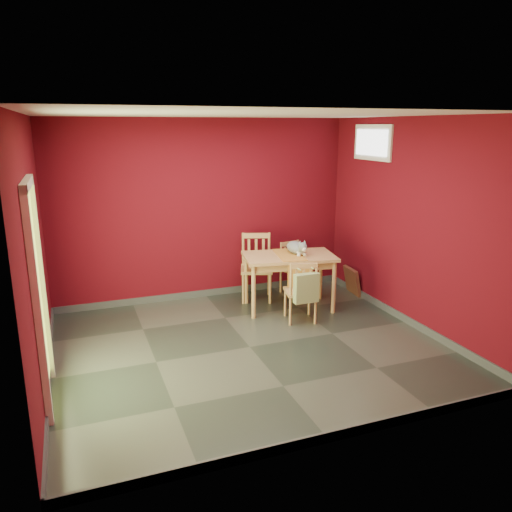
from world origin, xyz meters
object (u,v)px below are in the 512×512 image
object	(u,v)px
dining_table	(289,262)
cat	(296,245)
chair_far_left	(256,266)
picture_frame	(352,281)
chair_far_right	(294,267)
tote_bag	(306,288)
chair_near	(301,291)

from	to	relation	value
dining_table	cat	world-z (taller)	cat
chair_far_left	picture_frame	xyz separation A→B (m)	(1.49, -0.34, -0.30)
picture_frame	chair_far_right	bearing A→B (deg)	155.70
chair_far_right	picture_frame	world-z (taller)	chair_far_right
chair_far_left	chair_far_right	xyz separation A→B (m)	(0.65, 0.04, -0.09)
tote_bag	picture_frame	distance (m)	1.64
chair_far_left	picture_frame	bearing A→B (deg)	-12.80
chair_far_left	chair_far_right	size ratio (longest dim) A/B	1.22
chair_near	picture_frame	size ratio (longest dim) A/B	1.97
chair_far_left	picture_frame	distance (m)	1.56
chair_far_right	picture_frame	distance (m)	0.94
chair_far_right	picture_frame	bearing A→B (deg)	-24.30
chair_far_left	cat	distance (m)	0.78
chair_far_left	chair_near	bearing A→B (deg)	-78.10
chair_far_left	tote_bag	bearing A→B (deg)	-81.19
chair_far_right	chair_near	size ratio (longest dim) A/B	0.96
chair_far_right	chair_near	bearing A→B (deg)	-110.36
dining_table	chair_far_left	world-z (taller)	chair_far_left
dining_table	chair_far_left	bearing A→B (deg)	116.92
chair_near	cat	size ratio (longest dim) A/B	1.77
picture_frame	dining_table	bearing A→B (deg)	-169.25
chair_far_right	chair_near	distance (m)	1.21
chair_far_left	chair_far_right	world-z (taller)	chair_far_left
dining_table	chair_near	size ratio (longest dim) A/B	1.63
dining_table	tote_bag	size ratio (longest dim) A/B	3.03
chair_near	picture_frame	xyz separation A→B (m)	(1.26, 0.75, -0.23)
dining_table	chair_far_right	xyz separation A→B (m)	(0.36, 0.61, -0.28)
dining_table	cat	distance (m)	0.26
chair_near	picture_frame	bearing A→B (deg)	30.82
dining_table	tote_bag	bearing A→B (deg)	-96.76
dining_table	picture_frame	distance (m)	1.32
dining_table	chair_near	world-z (taller)	chair_near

